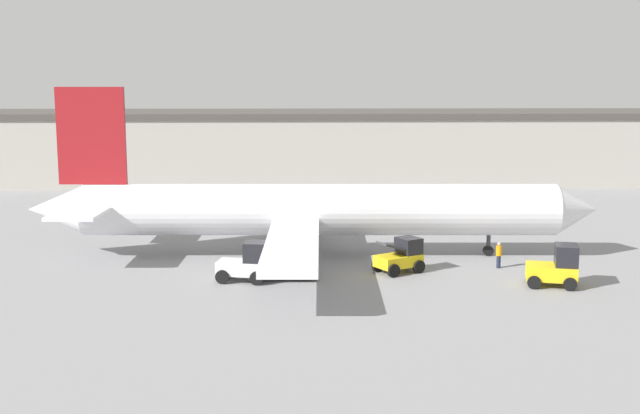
# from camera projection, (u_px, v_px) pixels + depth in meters

# --- Properties ---
(ground_plane) EXTENTS (400.00, 400.00, 0.00)m
(ground_plane) POSITION_uv_depth(u_px,v_px,m) (320.00, 256.00, 54.90)
(ground_plane) COLOR gray
(terminal_building) EXTENTS (98.51, 14.70, 8.15)m
(terminal_building) POSITION_uv_depth(u_px,v_px,m) (318.00, 146.00, 92.98)
(terminal_building) COLOR #ADA89E
(terminal_building) RESTS_ON ground_plane
(airplane) EXTENTS (38.71, 31.33, 11.46)m
(airplane) POSITION_uv_depth(u_px,v_px,m) (305.00, 210.00, 54.39)
(airplane) COLOR white
(airplane) RESTS_ON ground_plane
(ground_crew_worker) EXTENTS (0.37, 0.37, 1.68)m
(ground_crew_worker) POSITION_uv_depth(u_px,v_px,m) (499.00, 254.00, 51.26)
(ground_crew_worker) COLOR #1E2338
(ground_crew_worker) RESTS_ON ground_plane
(baggage_tug) EXTENTS (3.22, 2.75, 2.49)m
(baggage_tug) POSITION_uv_depth(u_px,v_px,m) (556.00, 267.00, 46.81)
(baggage_tug) COLOR yellow
(baggage_tug) RESTS_ON ground_plane
(belt_loader_truck) EXTENTS (3.36, 3.03, 2.15)m
(belt_loader_truck) POSITION_uv_depth(u_px,v_px,m) (401.00, 256.00, 50.15)
(belt_loader_truck) COLOR yellow
(belt_loader_truck) RESTS_ON ground_plane
(pushback_tug) EXTENTS (3.22, 2.31, 2.42)m
(pushback_tug) POSITION_uv_depth(u_px,v_px,m) (247.00, 263.00, 47.89)
(pushback_tug) COLOR silver
(pushback_tug) RESTS_ON ground_plane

